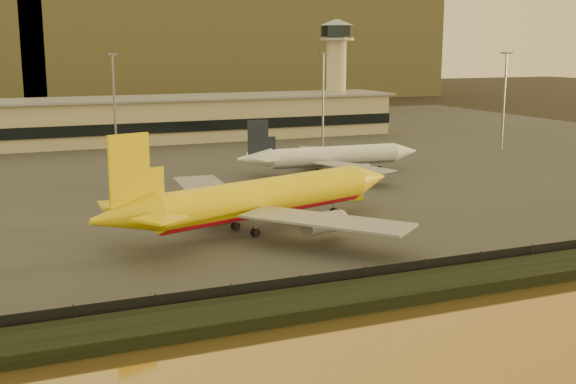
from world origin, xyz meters
The scene contains 12 objects.
ground centered at (0.00, 0.00, 0.00)m, with size 900.00×900.00×0.00m, color black.
embankment centered at (0.00, -17.00, 0.70)m, with size 320.00×7.00×1.40m, color black.
tarmac centered at (0.00, 95.00, 0.10)m, with size 320.00×220.00×0.20m, color #2D2D2D.
perimeter_fence centered at (0.00, -13.00, 1.30)m, with size 300.00×0.05×2.20m, color black.
terminal_building centered at (-14.52, 125.55, 6.25)m, with size 202.00×25.00×12.60m.
control_tower centered at (70.00, 131.00, 21.66)m, with size 11.20×11.20×35.50m.
apron_light_masts centered at (15.00, 75.00, 15.70)m, with size 152.20×12.20×25.40m.
distant_hills centered at (-20.74, 340.00, 31.39)m, with size 470.00×160.00×70.00m.
dhl_cargo_jet centered at (0.09, 15.55, 4.99)m, with size 52.62×50.22×16.04m.
white_narrowbody_jet centered at (31.53, 56.02, 3.80)m, with size 41.89×40.92×12.05m.
gse_vehicle_yellow centered at (22.59, 29.75, 1.12)m, with size 4.11×1.85×1.85m, color yellow.
gse_vehicle_white centered at (-12.07, 28.15, 1.15)m, with size 4.21×1.89×1.89m, color white.
Camera 1 is at (-36.47, -81.99, 26.98)m, focal length 45.00 mm.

